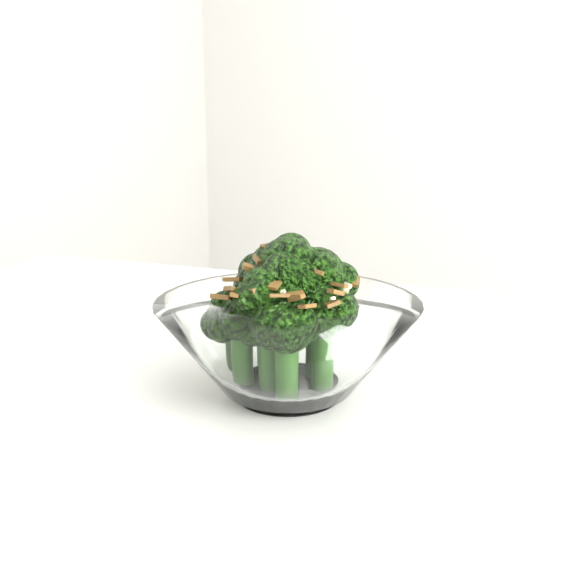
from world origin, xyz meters
The scene contains 2 objects.
table centered at (0.05, 0.00, 0.68)m, with size 1.38×1.11×0.75m.
broccoli_dish centered at (0.02, 0.00, 0.80)m, with size 0.21×0.21×0.13m.
Camera 1 is at (0.31, -0.39, 0.96)m, focal length 40.00 mm.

